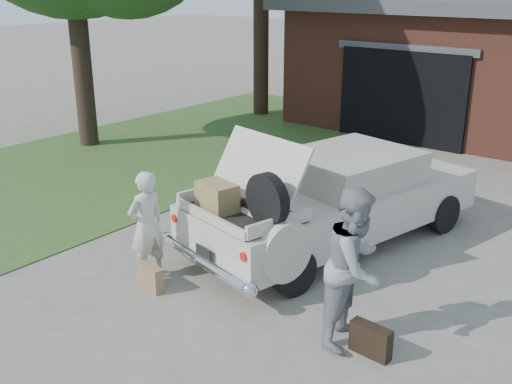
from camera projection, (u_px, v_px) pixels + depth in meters
The scene contains 7 objects.
ground at pixel (227, 283), 7.85m from camera, with size 90.00×90.00×0.00m, color gray.
grass_strip at pixel (131, 158), 13.30m from camera, with size 6.00×16.00×0.02m, color #2D4C1E.
sedan at pixel (334, 198), 8.85m from camera, with size 2.80×5.04×1.85m.
woman_left at pixel (146, 225), 7.79m from camera, with size 0.54×0.35×1.47m, color beige.
woman_right at pixel (356, 267), 6.35m from camera, with size 0.86×0.67×1.77m, color gray.
suitcase_left at pixel (151, 277), 7.65m from camera, with size 0.42×0.13×0.33m, color #9C794F.
suitcase_right at pixel (371, 340), 6.30m from camera, with size 0.45×0.14×0.35m, color black.
Camera 1 is at (4.68, -5.21, 3.76)m, focal length 42.00 mm.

